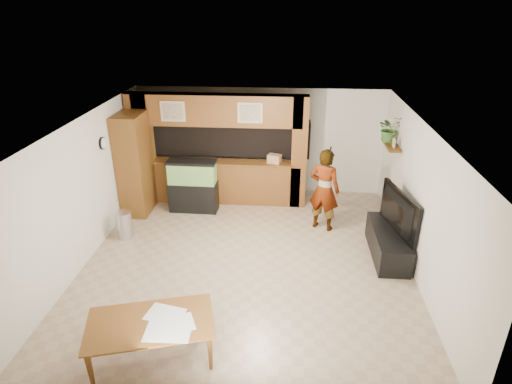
# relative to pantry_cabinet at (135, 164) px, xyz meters

# --- Properties ---
(floor) EXTENTS (6.50, 6.50, 0.00)m
(floor) POSITION_rel_pantry_cabinet_xyz_m (2.70, -1.85, -1.14)
(floor) COLOR tan
(floor) RESTS_ON ground
(ceiling) EXTENTS (6.50, 6.50, 0.00)m
(ceiling) POSITION_rel_pantry_cabinet_xyz_m (2.70, -1.85, 1.46)
(ceiling) COLOR white
(ceiling) RESTS_ON wall_back
(wall_back) EXTENTS (6.00, 0.00, 6.00)m
(wall_back) POSITION_rel_pantry_cabinet_xyz_m (2.70, 1.40, 0.16)
(wall_back) COLOR silver
(wall_back) RESTS_ON floor
(wall_left) EXTENTS (0.00, 6.50, 6.50)m
(wall_left) POSITION_rel_pantry_cabinet_xyz_m (-0.30, -1.85, 0.16)
(wall_left) COLOR silver
(wall_left) RESTS_ON floor
(wall_right) EXTENTS (0.00, 6.50, 6.50)m
(wall_right) POSITION_rel_pantry_cabinet_xyz_m (5.70, -1.85, 0.16)
(wall_right) COLOR silver
(wall_right) RESTS_ON floor
(partition) EXTENTS (4.20, 0.99, 2.60)m
(partition) POSITION_rel_pantry_cabinet_xyz_m (1.75, 0.79, 0.17)
(partition) COLOR brown
(partition) RESTS_ON floor
(wall_clock) EXTENTS (0.05, 0.25, 0.25)m
(wall_clock) POSITION_rel_pantry_cabinet_xyz_m (-0.27, -0.85, 0.76)
(wall_clock) COLOR black
(wall_clock) RESTS_ON wall_left
(wall_shelf) EXTENTS (0.25, 0.90, 0.04)m
(wall_shelf) POSITION_rel_pantry_cabinet_xyz_m (5.55, 0.10, 0.56)
(wall_shelf) COLOR brown
(wall_shelf) RESTS_ON wall_right
(pantry_cabinet) EXTENTS (0.57, 0.93, 2.28)m
(pantry_cabinet) POSITION_rel_pantry_cabinet_xyz_m (0.00, 0.00, 0.00)
(pantry_cabinet) COLOR brown
(pantry_cabinet) RESTS_ON floor
(trash_can) EXTENTS (0.32, 0.32, 0.58)m
(trash_can) POSITION_rel_pantry_cabinet_xyz_m (0.11, -1.24, -0.85)
(trash_can) COLOR #B2B2B7
(trash_can) RESTS_ON floor
(aquarium) EXTENTS (1.10, 0.41, 1.22)m
(aquarium) POSITION_rel_pantry_cabinet_xyz_m (1.26, 0.10, -0.55)
(aquarium) COLOR black
(aquarium) RESTS_ON floor
(tv_stand) EXTENTS (0.58, 1.57, 0.52)m
(tv_stand) POSITION_rel_pantry_cabinet_xyz_m (5.35, -1.49, -0.88)
(tv_stand) COLOR black
(tv_stand) RESTS_ON floor
(television) EXTENTS (0.50, 1.39, 0.80)m
(television) POSITION_rel_pantry_cabinet_xyz_m (5.35, -1.49, -0.22)
(television) COLOR black
(television) RESTS_ON tv_stand
(photo_frame) EXTENTS (0.03, 0.14, 0.19)m
(photo_frame) POSITION_rel_pantry_cabinet_xyz_m (5.55, -0.11, 0.67)
(photo_frame) COLOR tan
(photo_frame) RESTS_ON wall_shelf
(potted_plant) EXTENTS (0.64, 0.60, 0.57)m
(potted_plant) POSITION_rel_pantry_cabinet_xyz_m (5.52, 0.28, 0.86)
(potted_plant) COLOR #345E25
(potted_plant) RESTS_ON wall_shelf
(person) EXTENTS (0.77, 0.65, 1.78)m
(person) POSITION_rel_pantry_cabinet_xyz_m (4.17, -0.51, -0.25)
(person) COLOR tan
(person) RESTS_ON floor
(microphone) EXTENTS (0.03, 0.10, 0.15)m
(microphone) POSITION_rel_pantry_cabinet_xyz_m (4.22, -0.67, 0.68)
(microphone) COLOR black
(microphone) RESTS_ON person
(dining_table) EXTENTS (1.86, 1.35, 0.59)m
(dining_table) POSITION_rel_pantry_cabinet_xyz_m (1.64, -4.36, -0.85)
(dining_table) COLOR brown
(dining_table) RESTS_ON floor
(newspaper_a) EXTENTS (0.61, 0.45, 0.01)m
(newspaper_a) POSITION_rel_pantry_cabinet_xyz_m (1.92, -4.47, -0.55)
(newspaper_a) COLOR silver
(newspaper_a) RESTS_ON dining_table
(newspaper_b) EXTENTS (0.59, 0.52, 0.01)m
(newspaper_b) POSITION_rel_pantry_cabinet_xyz_m (1.98, -4.36, -0.55)
(newspaper_b) COLOR silver
(newspaper_b) RESTS_ON dining_table
(newspaper_c) EXTENTS (0.56, 0.46, 0.01)m
(newspaper_c) POSITION_rel_pantry_cabinet_xyz_m (1.79, -4.16, -0.55)
(newspaper_c) COLOR silver
(newspaper_c) RESTS_ON dining_table
(counter_box) EXTENTS (0.34, 0.28, 0.20)m
(counter_box) POSITION_rel_pantry_cabinet_xyz_m (3.09, 0.60, -0.00)
(counter_box) COLOR #A57D59
(counter_box) RESTS_ON partition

